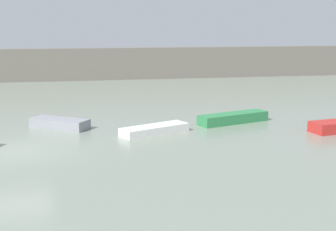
{
  "coord_description": "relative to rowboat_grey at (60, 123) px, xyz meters",
  "views": [
    {
      "loc": [
        2.4,
        -19.99,
        5.23
      ],
      "look_at": [
        6.78,
        2.36,
        0.78
      ],
      "focal_mm": 51.02,
      "sensor_mm": 36.0,
      "label": 1
    }
  ],
  "objects": [
    {
      "name": "rowboat_white",
      "position": [
        4.5,
        -2.09,
        -0.05
      ],
      "size": [
        3.53,
        2.35,
        0.39
      ],
      "primitive_type": "cube",
      "rotation": [
        0.0,
        0.0,
        0.43
      ],
      "color": "white",
      "rests_on": "ground_plane"
    },
    {
      "name": "ground_plane",
      "position": [
        -1.56,
        -4.09,
        -0.24
      ],
      "size": [
        120.0,
        120.0,
        0.0
      ],
      "primitive_type": "plane",
      "color": "gray"
    },
    {
      "name": "rowboat_grey",
      "position": [
        0.0,
        0.0,
        0.0
      ],
      "size": [
        3.07,
        2.57,
        0.49
      ],
      "primitive_type": "cube",
      "rotation": [
        0.0,
        0.0,
        -0.6
      ],
      "color": "gray",
      "rests_on": "ground_plane"
    },
    {
      "name": "embankment_wall",
      "position": [
        -1.56,
        20.53,
        1.22
      ],
      "size": [
        80.0,
        1.2,
        2.92
      ],
      "primitive_type": "cube",
      "color": "#666056",
      "rests_on": "ground_plane"
    },
    {
      "name": "rowboat_green",
      "position": [
        9.0,
        -0.44,
        0.01
      ],
      "size": [
        4.1,
        2.2,
        0.52
      ],
      "primitive_type": "cube",
      "rotation": [
        0.0,
        0.0,
        0.33
      ],
      "color": "#2D7F47",
      "rests_on": "ground_plane"
    }
  ]
}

